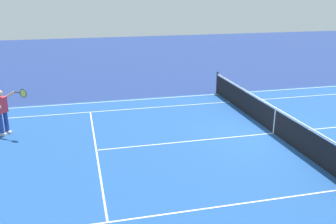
% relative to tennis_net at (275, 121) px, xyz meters
% --- Properties ---
extents(ground_plane, '(60.00, 60.00, 0.00)m').
position_rel_tennis_net_xyz_m(ground_plane, '(0.00, 0.00, -0.49)').
color(ground_plane, navy).
extents(court_slab, '(24.20, 11.40, 0.00)m').
position_rel_tennis_net_xyz_m(court_slab, '(0.00, 0.00, -0.49)').
color(court_slab, '#1E4C93').
rests_on(court_slab, ground_plane).
extents(court_line_markings, '(23.85, 11.05, 0.01)m').
position_rel_tennis_net_xyz_m(court_line_markings, '(0.00, 0.00, -0.49)').
color(court_line_markings, white).
rests_on(court_line_markings, ground_plane).
extents(tennis_net, '(0.10, 11.70, 1.08)m').
position_rel_tennis_net_xyz_m(tennis_net, '(0.00, 0.00, 0.00)').
color(tennis_net, '#2D2D33').
rests_on(tennis_net, ground_plane).
extents(tennis_player_near, '(1.16, 0.75, 1.70)m').
position_rel_tennis_net_xyz_m(tennis_player_near, '(9.50, -2.25, 0.44)').
color(tennis_player_near, navy).
rests_on(tennis_player_near, ground_plane).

